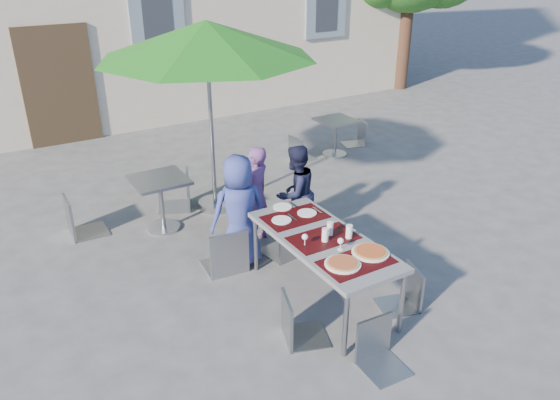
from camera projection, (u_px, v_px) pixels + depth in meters
ground at (418, 314)px, 5.71m from camera, size 90.00×90.00×0.00m
dining_table at (323, 243)px, 5.68m from camera, size 0.80×1.85×0.76m
pizza_near_left at (343, 263)px, 5.18m from camera, size 0.35×0.35×0.03m
pizza_near_right at (371, 252)px, 5.37m from camera, size 0.37×0.37×0.03m
glassware at (332, 233)px, 5.59m from camera, size 0.54×0.37×0.15m
place_settings at (291, 213)px, 6.15m from camera, size 0.60×0.50×0.01m
child_0 at (239, 212)px, 6.35m from camera, size 0.72×0.52×1.38m
child_1 at (255, 195)px, 6.85m from camera, size 0.56×0.48×1.29m
child_2 at (295, 193)px, 6.94m from camera, size 0.69×0.50×1.27m
chair_0 at (225, 224)px, 6.20m from camera, size 0.51×0.51×1.06m
chair_1 at (289, 210)px, 6.52m from camera, size 0.54×0.54×1.06m
chair_2 at (320, 217)px, 6.63m from camera, size 0.42×0.43×0.87m
chair_3 at (297, 293)px, 5.13m from camera, size 0.52×0.52×0.92m
chair_4 at (408, 266)px, 5.64m from camera, size 0.47×0.47×0.86m
chair_5 at (382, 319)px, 4.83m from camera, size 0.40×0.41×0.87m
patio_umbrella at (206, 41)px, 6.98m from camera, size 2.90×2.90×2.64m
cafe_table_0 at (161, 195)px, 7.20m from camera, size 0.69×0.69×0.74m
bg_chair_l_0 at (74, 193)px, 7.01m from camera, size 0.47×0.47×1.03m
bg_chair_r_0 at (179, 168)px, 7.76m from camera, size 0.60×0.60×1.04m
cafe_table_1 at (335, 132)px, 9.78m from camera, size 0.63×0.63×0.68m
bg_chair_l_1 at (300, 134)px, 9.55m from camera, size 0.42×0.42×0.84m
bg_chair_r_1 at (359, 119)px, 10.28m from camera, size 0.48×0.48×0.87m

